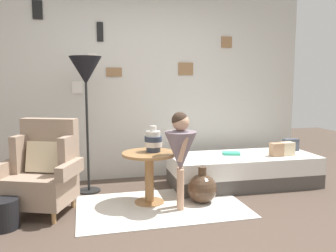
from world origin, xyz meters
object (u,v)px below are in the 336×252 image
Objects in this scene: armchair at (44,171)px; magazine_basket at (3,214)px; vase_striped at (153,141)px; demijohn_near at (202,188)px; person_child at (181,148)px; book_on_daybed at (231,153)px; side_table at (149,167)px; floor_lamp at (86,76)px; daybed at (243,170)px.

armchair reaches higher than magazine_basket.
vase_striped is 0.70× the size of demijohn_near.
armchair is 1.72m from demijohn_near.
vase_striped is at bearing 161.68° from demijohn_near.
vase_striped is 0.28× the size of person_child.
armchair is 0.93× the size of person_child.
armchair is at bearing 168.61° from person_child.
vase_striped is 1.32× the size of book_on_daybed.
demijohn_near is at bearing -5.37° from armchair.
magazine_basket is (-0.33, -0.37, -0.30)m from armchair.
person_child is at bearing -42.35° from side_table.
floor_lamp reaches higher than magazine_basket.
floor_lamp reaches higher than vase_striped.
armchair reaches higher than side_table.
armchair is 1.45m from person_child.
daybed is (2.45, 0.38, -0.24)m from armchair.
demijohn_near is (1.69, -0.16, -0.27)m from armchair.
floor_lamp reaches higher than armchair.
person_child reaches higher than demijohn_near.
armchair is 1.20m from vase_striped.
book_on_daybed is 0.53× the size of demijohn_near.
magazine_basket is at bearing -177.04° from person_child.
side_table is 0.36× the size of floor_lamp.
person_child is (1.40, -0.28, 0.22)m from armchair.
book_on_daybed is 0.79× the size of magazine_basket.
person_child is 0.58m from demijohn_near.
floor_lamp is (-1.99, 0.20, 1.23)m from daybed.
armchair reaches higher than vase_striped.
daybed is at bearing 15.01° from magazine_basket.
armchair is 1.11m from side_table.
demijohn_near is (-0.62, -0.61, -0.25)m from book_on_daybed.
armchair is 3.34× the size of vase_striped.
vase_striped is (1.17, 0.01, 0.26)m from armchair.
floor_lamp reaches higher than book_on_daybed.
side_table reaches higher than demijohn_near.
daybed is 2.35m from floor_lamp.
daybed is 6.84× the size of magazine_basket.
vase_striped is (-1.28, -0.36, 0.50)m from daybed.
person_child is (0.29, -0.26, 0.24)m from side_table.
armchair is 0.58m from magazine_basket.
demijohn_near is (-0.76, -0.53, -0.03)m from daybed.
side_table is 2.16× the size of magazine_basket.
armchair is at bearing 174.63° from demijohn_near.
vase_striped is 1.26m from book_on_daybed.
vase_striped reaches higher than demijohn_near.
person_child is 1.20m from book_on_daybed.
side_table is 0.29m from vase_striped.
vase_striped is at bearing 31.95° from side_table.
armchair is 2.33× the size of demijohn_near.
side_table reaches higher than book_on_daybed.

